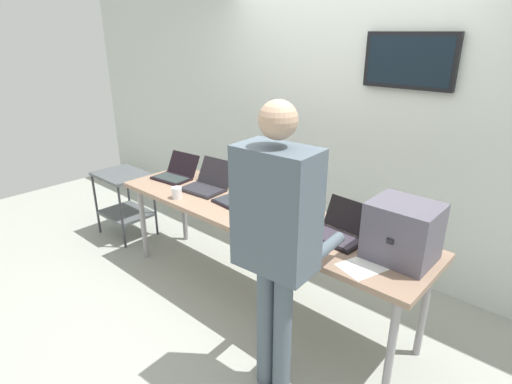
# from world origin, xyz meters

# --- Properties ---
(ground) EXTENTS (8.00, 8.00, 0.04)m
(ground) POSITION_xyz_m (0.00, 0.00, -0.02)
(ground) COLOR #979A90
(back_wall) EXTENTS (8.00, 0.11, 2.52)m
(back_wall) POSITION_xyz_m (0.01, 1.13, 1.27)
(back_wall) COLOR silver
(back_wall) RESTS_ON ground
(workbench) EXTENTS (2.73, 0.70, 0.79)m
(workbench) POSITION_xyz_m (0.00, 0.00, 0.74)
(workbench) COLOR #92745E
(workbench) RESTS_ON ground
(equipment_box) EXTENTS (0.39, 0.35, 0.36)m
(equipment_box) POSITION_xyz_m (1.12, 0.06, 0.97)
(equipment_box) COLOR #585462
(equipment_box) RESTS_ON workbench
(laptop_station_0) EXTENTS (0.38, 0.36, 0.21)m
(laptop_station_0) POSITION_xyz_m (-1.10, 0.06, 0.84)
(laptop_station_0) COLOR black
(laptop_station_0) RESTS_ON workbench
(laptop_station_1) EXTENTS (0.40, 0.40, 0.24)m
(laptop_station_1) POSITION_xyz_m (-0.66, 0.07, 0.85)
(laptop_station_1) COLOR black
(laptop_station_1) RESTS_ON workbench
(laptop_station_2) EXTENTS (0.40, 0.40, 0.24)m
(laptop_station_2) POSITION_xyz_m (-0.21, 0.06, 0.85)
(laptop_station_2) COLOR black
(laptop_station_2) RESTS_ON workbench
(laptop_station_3) EXTENTS (0.33, 0.35, 0.26)m
(laptop_station_3) POSITION_xyz_m (0.23, 0.06, 0.85)
(laptop_station_3) COLOR #38363F
(laptop_station_3) RESTS_ON workbench
(laptop_station_4) EXTENTS (0.39, 0.34, 0.23)m
(laptop_station_4) POSITION_xyz_m (0.70, 0.06, 0.85)
(laptop_station_4) COLOR black
(laptop_station_4) RESTS_ON workbench
(person) EXTENTS (0.46, 0.61, 1.80)m
(person) POSITION_xyz_m (0.69, -0.62, 1.10)
(person) COLOR #4E5B67
(person) RESTS_ON ground
(coffee_mug) EXTENTS (0.09, 0.09, 0.10)m
(coffee_mug) POSITION_xyz_m (-0.69, -0.25, 0.84)
(coffee_mug) COLOR white
(coffee_mug) RESTS_ON workbench
(paper_sheet) EXTENTS (0.29, 0.35, 0.00)m
(paper_sheet) POSITION_xyz_m (1.01, -0.17, 0.79)
(paper_sheet) COLOR white
(paper_sheet) RESTS_ON workbench
(storage_cart) EXTENTS (0.56, 0.44, 0.71)m
(storage_cart) POSITION_xyz_m (-1.85, -0.09, 0.47)
(storage_cart) COLOR #4B4F53
(storage_cart) RESTS_ON ground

